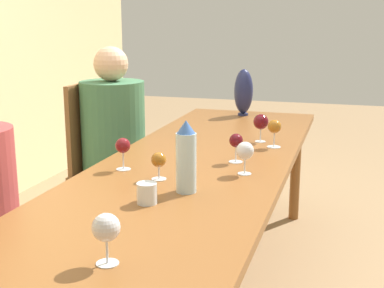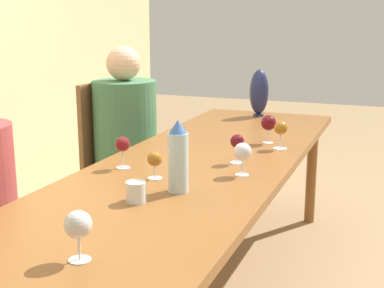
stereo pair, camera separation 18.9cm
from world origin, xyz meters
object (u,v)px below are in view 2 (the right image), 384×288
at_px(chair_far, 115,159).
at_px(person_far, 128,141).
at_px(wine_glass_0, 243,152).
at_px(vase, 259,92).
at_px(wine_glass_6, 122,145).
at_px(wine_glass_3, 281,129).
at_px(water_tumbler, 136,192).
at_px(wine_glass_4, 269,123).
at_px(wine_glass_2, 237,142).
at_px(wine_glass_5, 155,160).
at_px(wine_glass_1, 78,225).
at_px(water_bottle, 178,157).

distance_m(chair_far, person_far, 0.16).
xyz_separation_m(wine_glass_0, person_far, (0.75, 0.95, -0.19)).
relative_size(vase, wine_glass_6, 2.22).
relative_size(wine_glass_0, wine_glass_6, 0.99).
bearing_deg(wine_glass_3, water_tumbler, 162.78).
xyz_separation_m(vase, wine_glass_3, (-0.88, -0.35, -0.06)).
distance_m(wine_glass_3, wine_glass_4, 0.14).
bearing_deg(vase, wine_glass_2, -169.99).
bearing_deg(vase, chair_far, 131.73).
relative_size(wine_glass_0, wine_glass_5, 1.22).
height_order(water_tumbler, wine_glass_1, wine_glass_1).
distance_m(water_tumbler, person_far, 1.41).
distance_m(wine_glass_4, wine_glass_5, 0.87).
bearing_deg(wine_glass_2, wine_glass_5, 145.60).
bearing_deg(water_tumbler, wine_glass_6, 34.46).
bearing_deg(vase, water_tumbler, -179.02).
xyz_separation_m(wine_glass_0, wine_glass_2, (0.18, 0.08, -0.00)).
distance_m(wine_glass_5, chair_far, 1.21).
bearing_deg(wine_glass_3, wine_glass_1, 171.10).
height_order(water_tumbler, vase, vase).
bearing_deg(wine_glass_5, chair_far, 37.95).
xyz_separation_m(wine_glass_2, wine_glass_5, (-0.36, 0.25, -0.02)).
distance_m(wine_glass_5, person_far, 1.13).
distance_m(vase, wine_glass_6, 1.52).
bearing_deg(water_tumbler, wine_glass_3, -17.22).
relative_size(wine_glass_3, wine_glass_5, 1.25).
bearing_deg(vase, wine_glass_3, -158.68).
xyz_separation_m(water_tumbler, wine_glass_6, (0.39, 0.27, 0.07)).
bearing_deg(water_tumbler, person_far, 29.50).
distance_m(wine_glass_1, wine_glass_4, 1.61).
bearing_deg(water_tumbler, wine_glass_4, -11.34).
xyz_separation_m(wine_glass_1, wine_glass_4, (1.60, -0.15, 0.01)).
bearing_deg(wine_glass_0, vase, 11.83).
height_order(water_tumbler, wine_glass_4, wine_glass_4).
bearing_deg(wine_glass_4, wine_glass_0, -176.31).
height_order(wine_glass_0, wine_glass_6, wine_glass_6).
relative_size(wine_glass_1, wine_glass_4, 0.96).
bearing_deg(wine_glass_4, person_far, 83.28).
xyz_separation_m(water_bottle, wine_glass_4, (0.94, -0.13, -0.03)).
relative_size(vase, wine_glass_0, 2.24).
relative_size(wine_glass_2, wine_glass_6, 0.95).
xyz_separation_m(vase, wine_glass_6, (-1.50, 0.23, -0.06)).
xyz_separation_m(water_tumbler, wine_glass_5, (0.29, 0.06, 0.04)).
distance_m(wine_glass_1, wine_glass_6, 0.94).
xyz_separation_m(vase, wine_glass_5, (-1.60, 0.03, -0.08)).
distance_m(water_tumbler, wine_glass_0, 0.55).
relative_size(wine_glass_2, wine_glass_5, 1.17).
xyz_separation_m(water_tumbler, wine_glass_2, (0.66, -0.19, 0.06)).
height_order(water_tumbler, person_far, person_far).
relative_size(wine_glass_3, person_far, 0.12).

